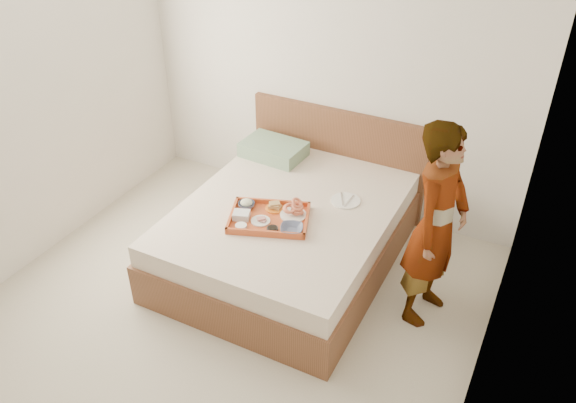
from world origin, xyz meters
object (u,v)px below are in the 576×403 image
Objects in this scene: bed at (288,234)px; tray at (269,218)px; person at (437,226)px; dinner_plate at (346,201)px.

tray is at bearing -99.78° from bed.
person is at bearing -3.15° from bed.
person is (1.16, -0.06, 0.50)m from bed.
dinner_plate is 0.15× the size of person.
person is at bearing -12.01° from tray.
bed is at bearing 97.39° from person.
tray is (-0.04, -0.23, 0.29)m from bed.
bed is 0.53m from dinner_plate.
dinner_plate is (0.37, 0.27, 0.27)m from bed.
person reaches higher than dinner_plate.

